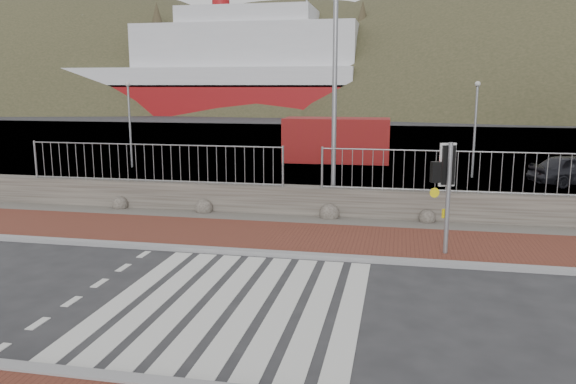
% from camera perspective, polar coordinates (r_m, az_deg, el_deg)
% --- Properties ---
extents(ground, '(220.00, 220.00, 0.00)m').
position_cam_1_polar(ground, '(10.53, -5.38, -11.24)').
color(ground, '#28282B').
rests_on(ground, ground).
extents(sidewalk_far, '(40.00, 3.00, 0.08)m').
position_cam_1_polar(sidewalk_far, '(14.66, -0.34, -4.65)').
color(sidewalk_far, brown).
rests_on(sidewalk_far, ground).
extents(kerb_far, '(40.00, 0.25, 0.12)m').
position_cam_1_polar(kerb_far, '(13.25, -1.66, -6.30)').
color(kerb_far, gray).
rests_on(kerb_far, ground).
extents(zebra_crossing, '(4.62, 5.60, 0.01)m').
position_cam_1_polar(zebra_crossing, '(10.53, -5.38, -11.21)').
color(zebra_crossing, silver).
rests_on(zebra_crossing, ground).
extents(gravel_strip, '(40.00, 1.50, 0.06)m').
position_cam_1_polar(gravel_strip, '(16.56, 1.05, -2.88)').
color(gravel_strip, '#59544C').
rests_on(gravel_strip, ground).
extents(stone_wall, '(40.00, 0.60, 0.90)m').
position_cam_1_polar(stone_wall, '(17.24, 1.53, -0.91)').
color(stone_wall, '#4C463E').
rests_on(stone_wall, ground).
extents(railing, '(18.07, 0.07, 1.22)m').
position_cam_1_polar(railing, '(16.87, 1.47, 3.55)').
color(railing, gray).
rests_on(railing, stone_wall).
extents(quay, '(120.00, 40.00, 0.50)m').
position_cam_1_polar(quay, '(37.56, 6.90, 4.67)').
color(quay, '#4C4C4F').
rests_on(quay, ground).
extents(water, '(220.00, 50.00, 0.05)m').
position_cam_1_polar(water, '(72.41, 9.10, 7.51)').
color(water, '#3F4C54').
rests_on(water, ground).
extents(ferry, '(50.00, 16.00, 20.00)m').
position_cam_1_polar(ferry, '(82.01, -8.48, 11.65)').
color(ferry, maroon).
rests_on(ferry, ground).
extents(hills_backdrop, '(254.00, 90.00, 100.00)m').
position_cam_1_polar(hills_backdrop, '(100.99, 13.13, -5.03)').
color(hills_backdrop, '#32341F').
rests_on(hills_backdrop, ground).
extents(traffic_signal_far, '(0.66, 0.39, 2.67)m').
position_cam_1_polar(traffic_signal_far, '(13.30, 15.92, 1.69)').
color(traffic_signal_far, gray).
rests_on(traffic_signal_far, ground).
extents(streetlight, '(1.73, 0.77, 8.47)m').
position_cam_1_polar(streetlight, '(17.61, 5.28, 13.41)').
color(streetlight, gray).
rests_on(streetlight, ground).
extents(shipping_container, '(5.51, 2.40, 2.27)m').
position_cam_1_polar(shipping_container, '(29.55, 4.95, 5.29)').
color(shipping_container, maroon).
rests_on(shipping_container, ground).
extents(car_a, '(3.95, 2.62, 1.25)m').
position_cam_1_polar(car_a, '(25.25, 27.24, 2.03)').
color(car_a, black).
rests_on(car_a, ground).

